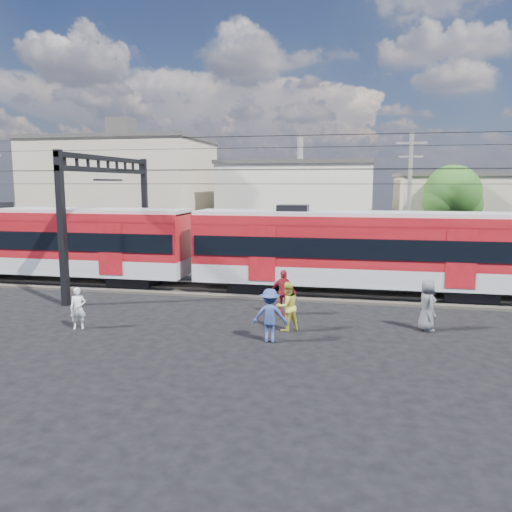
% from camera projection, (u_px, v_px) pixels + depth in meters
% --- Properties ---
extents(ground, '(120.00, 120.00, 0.00)m').
position_uv_depth(ground, '(268.00, 343.00, 17.46)').
color(ground, black).
rests_on(ground, ground).
extents(track_bed, '(70.00, 3.40, 0.12)m').
position_uv_depth(track_bed, '(296.00, 292.00, 25.21)').
color(track_bed, '#2D2823').
rests_on(track_bed, ground).
extents(rail_near, '(70.00, 0.12, 0.12)m').
position_uv_depth(rail_near, '(294.00, 293.00, 24.46)').
color(rail_near, '#59544C').
rests_on(rail_near, track_bed).
extents(rail_far, '(70.00, 0.12, 0.12)m').
position_uv_depth(rail_far, '(297.00, 287.00, 25.92)').
color(rail_far, '#59544C').
rests_on(rail_far, track_bed).
extents(commuter_train, '(50.30, 3.08, 4.17)m').
position_uv_depth(commuter_train, '(362.00, 248.00, 24.23)').
color(commuter_train, black).
rests_on(commuter_train, ground).
extents(catenary, '(70.00, 9.30, 7.52)m').
position_uv_depth(catenary, '(133.00, 191.00, 26.16)').
color(catenary, black).
rests_on(catenary, ground).
extents(building_west, '(14.28, 10.20, 9.30)m').
position_uv_depth(building_west, '(124.00, 193.00, 43.38)').
color(building_west, tan).
rests_on(building_west, ground).
extents(building_midwest, '(12.24, 12.24, 7.30)m').
position_uv_depth(building_midwest, '(300.00, 205.00, 43.50)').
color(building_midwest, beige).
rests_on(building_midwest, ground).
extents(building_mideast, '(16.32, 10.20, 6.30)m').
position_uv_depth(building_mideast, '(507.00, 215.00, 37.53)').
color(building_mideast, tan).
rests_on(building_mideast, ground).
extents(utility_pole_mid, '(1.80, 0.24, 8.50)m').
position_uv_depth(utility_pole_mid, '(409.00, 200.00, 30.17)').
color(utility_pole_mid, slate).
rests_on(utility_pole_mid, ground).
extents(tree_near, '(3.82, 3.64, 6.72)m').
position_uv_depth(tree_near, '(455.00, 197.00, 32.52)').
color(tree_near, '#382619').
rests_on(tree_near, ground).
extents(pedestrian_a, '(0.69, 0.58, 1.60)m').
position_uv_depth(pedestrian_a, '(78.00, 308.00, 19.06)').
color(pedestrian_a, silver).
rests_on(pedestrian_a, ground).
extents(pedestrian_b, '(1.16, 1.12, 1.88)m').
position_uv_depth(pedestrian_b, '(287.00, 306.00, 18.79)').
color(pedestrian_b, gold).
rests_on(pedestrian_b, ground).
extents(pedestrian_c, '(1.28, 0.80, 1.91)m').
position_uv_depth(pedestrian_c, '(270.00, 315.00, 17.46)').
color(pedestrian_c, navy).
rests_on(pedestrian_c, ground).
extents(pedestrian_d, '(1.22, 0.74, 1.94)m').
position_uv_depth(pedestrian_d, '(283.00, 292.00, 21.05)').
color(pedestrian_d, maroon).
rests_on(pedestrian_d, ground).
extents(pedestrian_e, '(0.87, 1.09, 1.96)m').
position_uv_depth(pedestrian_e, '(427.00, 305.00, 18.81)').
color(pedestrian_e, '#4C4C51').
rests_on(pedestrian_e, ground).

